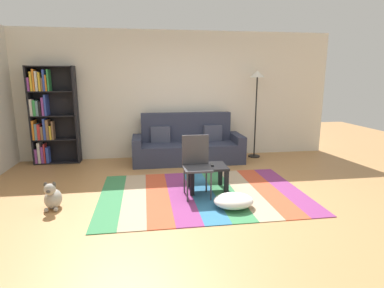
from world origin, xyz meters
name	(u,v)px	position (x,y,z in m)	size (l,w,h in m)	color
ground_plane	(197,197)	(0.00, 0.00, 0.00)	(14.00, 14.00, 0.00)	#B27F4C
back_wall	(178,95)	(0.00, 2.55, 1.35)	(6.80, 0.10, 2.70)	silver
rug	(203,193)	(0.10, 0.11, 0.01)	(3.06, 2.12, 0.01)	#387F4C
couch	(188,146)	(0.14, 2.02, 0.34)	(2.26, 0.80, 1.00)	#2D3347
bookshelf	(48,116)	(-2.65, 2.31, 0.97)	(0.90, 0.28, 1.96)	black
coffee_table	(207,171)	(0.19, 0.25, 0.32)	(0.60, 0.47, 0.39)	black
pouf	(234,201)	(0.42, -0.46, 0.10)	(0.54, 0.44, 0.18)	white
dog	(53,197)	(-1.99, -0.12, 0.16)	(0.22, 0.35, 0.40)	#9E998E
standing_lamp	(257,85)	(1.65, 2.17, 1.56)	(0.32, 0.32, 1.87)	black
tv_remote	(212,165)	(0.27, 0.26, 0.41)	(0.04, 0.15, 0.02)	black
folding_chair	(196,161)	(0.00, 0.09, 0.53)	(0.40, 0.40, 0.90)	#38383D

